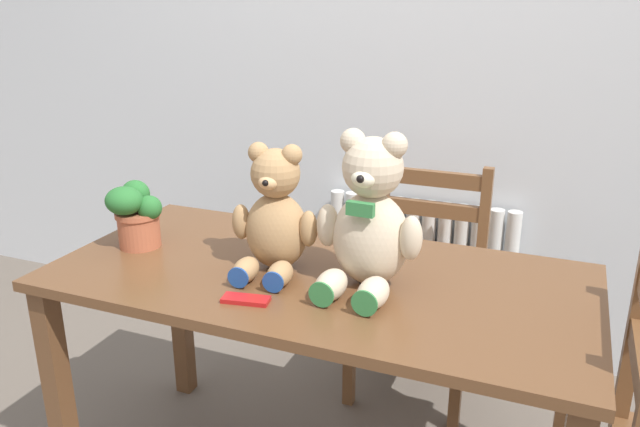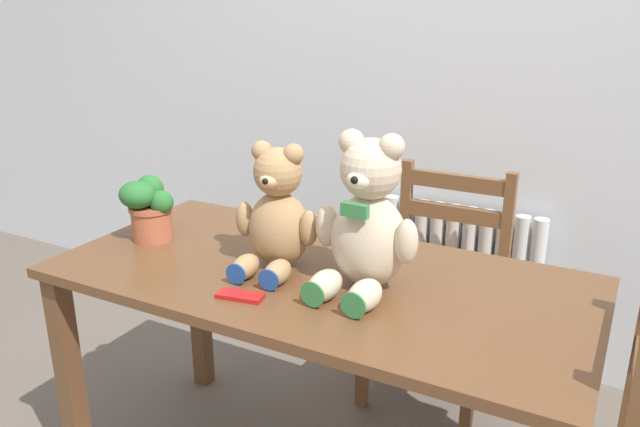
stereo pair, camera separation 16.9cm
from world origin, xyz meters
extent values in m
cube|color=silver|center=(0.00, 1.45, 1.30)|extent=(8.00, 0.04, 2.60)
cylinder|color=silver|center=(-0.32, 1.38, 0.34)|extent=(0.06, 0.06, 0.68)
cylinder|color=silver|center=(-0.25, 1.38, 0.34)|extent=(0.06, 0.06, 0.68)
cylinder|color=silver|center=(-0.18, 1.38, 0.34)|extent=(0.06, 0.06, 0.68)
cylinder|color=silver|center=(-0.11, 1.38, 0.34)|extent=(0.06, 0.06, 0.68)
cylinder|color=silver|center=(-0.04, 1.38, 0.34)|extent=(0.06, 0.06, 0.68)
cylinder|color=silver|center=(0.03, 1.38, 0.34)|extent=(0.06, 0.06, 0.68)
cylinder|color=silver|center=(0.10, 1.38, 0.34)|extent=(0.06, 0.06, 0.68)
cylinder|color=silver|center=(0.17, 1.38, 0.34)|extent=(0.06, 0.06, 0.68)
cylinder|color=silver|center=(0.24, 1.38, 0.34)|extent=(0.06, 0.06, 0.68)
cylinder|color=silver|center=(0.31, 1.38, 0.34)|extent=(0.06, 0.06, 0.68)
cylinder|color=silver|center=(0.38, 1.38, 0.34)|extent=(0.06, 0.06, 0.68)
cylinder|color=silver|center=(0.45, 1.38, 0.34)|extent=(0.06, 0.06, 0.68)
cube|color=silver|center=(0.06, 1.38, 0.02)|extent=(0.84, 0.10, 0.04)
cube|color=brown|center=(0.00, 0.37, 0.75)|extent=(1.51, 0.73, 0.03)
cube|color=brown|center=(-0.70, 0.05, 0.37)|extent=(0.06, 0.06, 0.74)
cube|color=brown|center=(-0.70, 0.68, 0.37)|extent=(0.06, 0.06, 0.74)
cube|color=brown|center=(0.70, 0.68, 0.37)|extent=(0.06, 0.06, 0.74)
cube|color=brown|center=(0.14, 1.05, 0.45)|extent=(0.45, 0.44, 0.03)
cube|color=brown|center=(0.34, 0.84, 0.22)|extent=(0.04, 0.04, 0.44)
cube|color=brown|center=(-0.07, 0.84, 0.22)|extent=(0.04, 0.04, 0.44)
cube|color=brown|center=(0.34, 1.25, 0.45)|extent=(0.04, 0.04, 0.89)
cube|color=brown|center=(-0.07, 1.25, 0.45)|extent=(0.04, 0.04, 0.89)
cube|color=brown|center=(0.14, 1.25, 0.83)|extent=(0.37, 0.03, 0.06)
cube|color=brown|center=(0.14, 1.25, 0.70)|extent=(0.37, 0.03, 0.06)
cube|color=brown|center=(0.83, 0.49, 0.46)|extent=(0.04, 0.04, 0.92)
cube|color=brown|center=(0.83, 0.31, 0.71)|extent=(0.03, 0.33, 0.06)
ellipsoid|color=tan|center=(-0.12, 0.36, 0.88)|extent=(0.19, 0.17, 0.22)
sphere|color=tan|center=(-0.12, 0.36, 1.05)|extent=(0.14, 0.14, 0.14)
sphere|color=tan|center=(-0.08, 0.37, 1.10)|extent=(0.06, 0.06, 0.06)
sphere|color=tan|center=(-0.17, 0.36, 1.10)|extent=(0.06, 0.06, 0.06)
ellipsoid|color=#E5B279|center=(-0.12, 0.31, 1.04)|extent=(0.06, 0.06, 0.04)
sphere|color=black|center=(-0.12, 0.29, 1.04)|extent=(0.02, 0.02, 0.02)
ellipsoid|color=tan|center=(-0.02, 0.35, 0.90)|extent=(0.06, 0.06, 0.10)
ellipsoid|color=tan|center=(-0.22, 0.33, 0.90)|extent=(0.06, 0.06, 0.10)
ellipsoid|color=tan|center=(-0.06, 0.25, 0.80)|extent=(0.08, 0.12, 0.07)
cylinder|color=#1E4793|center=(-0.06, 0.20, 0.80)|extent=(0.06, 0.01, 0.06)
ellipsoid|color=tan|center=(-0.16, 0.24, 0.80)|extent=(0.08, 0.12, 0.07)
cylinder|color=#1E4793|center=(-0.16, 0.19, 0.80)|extent=(0.06, 0.01, 0.06)
ellipsoid|color=beige|center=(0.15, 0.36, 0.89)|extent=(0.21, 0.18, 0.25)
sphere|color=beige|center=(0.15, 0.36, 1.09)|extent=(0.16, 0.16, 0.16)
sphere|color=beige|center=(0.21, 0.36, 1.15)|extent=(0.07, 0.07, 0.07)
sphere|color=beige|center=(0.10, 0.37, 1.15)|extent=(0.07, 0.07, 0.07)
ellipsoid|color=white|center=(0.15, 0.30, 1.08)|extent=(0.07, 0.06, 0.05)
sphere|color=black|center=(0.15, 0.27, 1.08)|extent=(0.02, 0.02, 0.02)
ellipsoid|color=beige|center=(0.27, 0.34, 0.92)|extent=(0.06, 0.06, 0.12)
ellipsoid|color=beige|center=(0.04, 0.35, 0.92)|extent=(0.06, 0.06, 0.12)
ellipsoid|color=beige|center=(0.21, 0.23, 0.80)|extent=(0.08, 0.13, 0.08)
cylinder|color=#337F42|center=(0.20, 0.17, 0.80)|extent=(0.07, 0.01, 0.07)
ellipsoid|color=beige|center=(0.09, 0.23, 0.80)|extent=(0.08, 0.13, 0.08)
cylinder|color=#337F42|center=(0.09, 0.17, 0.80)|extent=(0.07, 0.01, 0.07)
cube|color=#337F42|center=(0.15, 0.28, 1.00)|extent=(0.07, 0.02, 0.04)
cylinder|color=#B25B3D|center=(-0.59, 0.35, 0.82)|extent=(0.13, 0.13, 0.11)
cylinder|color=#B25B3D|center=(-0.59, 0.35, 0.87)|extent=(0.14, 0.14, 0.02)
ellipsoid|color=#286B2D|center=(-0.54, 0.35, 0.90)|extent=(0.08, 0.07, 0.07)
ellipsoid|color=#286B2D|center=(-0.62, 0.38, 0.93)|extent=(0.09, 0.08, 0.09)
ellipsoid|color=#286B2D|center=(-0.60, 0.31, 0.92)|extent=(0.12, 0.11, 0.09)
cube|color=red|center=(-0.10, 0.13, 0.77)|extent=(0.13, 0.07, 0.01)
camera|label=1|loc=(0.61, -1.12, 1.50)|focal=35.00mm
camera|label=2|loc=(0.76, -1.05, 1.50)|focal=35.00mm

